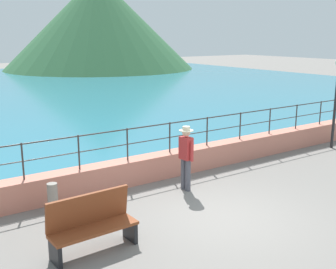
% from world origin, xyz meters
% --- Properties ---
extents(ground_plane, '(120.00, 120.00, 0.00)m').
position_xyz_m(ground_plane, '(0.00, 0.00, 0.00)').
color(ground_plane, slate).
extents(promenade_wall, '(20.00, 0.56, 0.70)m').
position_xyz_m(promenade_wall, '(0.00, 3.20, 0.35)').
color(promenade_wall, tan).
rests_on(promenade_wall, ground).
extents(railing, '(18.44, 0.04, 0.90)m').
position_xyz_m(railing, '(-0.00, 3.20, 1.31)').
color(railing, '#383330').
rests_on(railing, promenade_wall).
extents(hill_main, '(22.97, 22.97, 11.13)m').
position_xyz_m(hill_main, '(16.73, 41.49, 5.56)').
color(hill_main, '#33663D').
rests_on(hill_main, ground).
extents(bench_main, '(1.72, 0.62, 1.13)m').
position_xyz_m(bench_main, '(-3.09, 0.34, 0.56)').
color(bench_main, brown).
rests_on(bench_main, ground).
extents(person_walking, '(0.38, 0.57, 1.75)m').
position_xyz_m(person_walking, '(0.35, 1.93, 0.98)').
color(person_walking, '#4C4C56').
rests_on(person_walking, ground).
extents(bollard, '(0.24, 0.24, 0.73)m').
position_xyz_m(bollard, '(-3.12, 2.45, 0.37)').
color(bollard, gray).
rests_on(bollard, ground).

